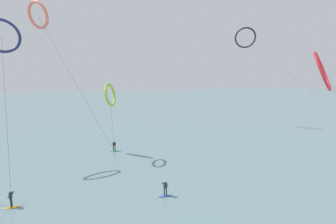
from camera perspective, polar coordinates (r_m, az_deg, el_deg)
sea_water at (r=112.00m, az=-13.82°, el=2.10°), size 400.00×200.00×0.08m
surfer_cobalt at (r=24.96m, az=-0.66°, el=-18.22°), size 1.40×0.71×1.70m
surfer_emerald at (r=39.52m, az=-12.89°, el=-8.22°), size 1.40×0.60×1.70m
surfer_amber at (r=27.29m, az=-33.74°, el=-17.28°), size 1.40×0.60×1.70m
kite_lime at (r=33.77m, az=-13.84°, el=4.06°), size 2.20×5.83×11.22m
kite_charcoal at (r=60.33m, az=18.24°, el=16.70°), size 5.12×38.72×23.43m
kite_coral at (r=42.96m, az=-28.94°, el=19.82°), size 12.24×5.62×23.27m
kite_crimson at (r=33.58m, az=33.32°, el=8.28°), size 5.41×12.46×15.11m
kite_navy at (r=36.19m, az=-35.36°, el=14.84°), size 4.71×12.05×19.15m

